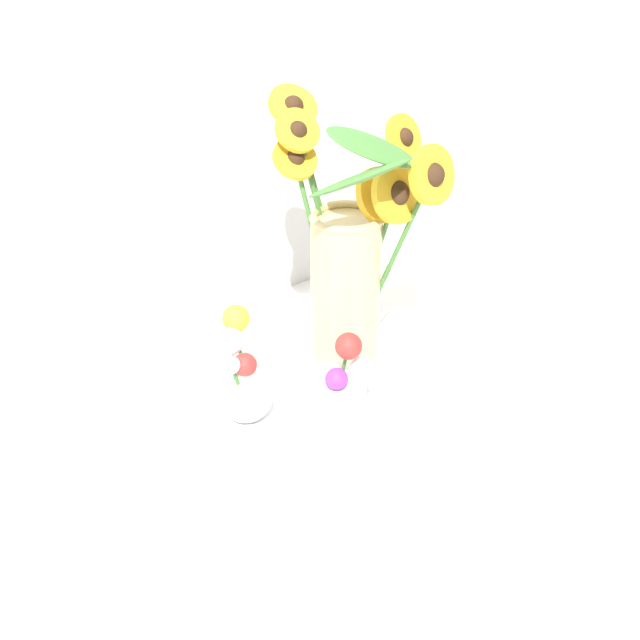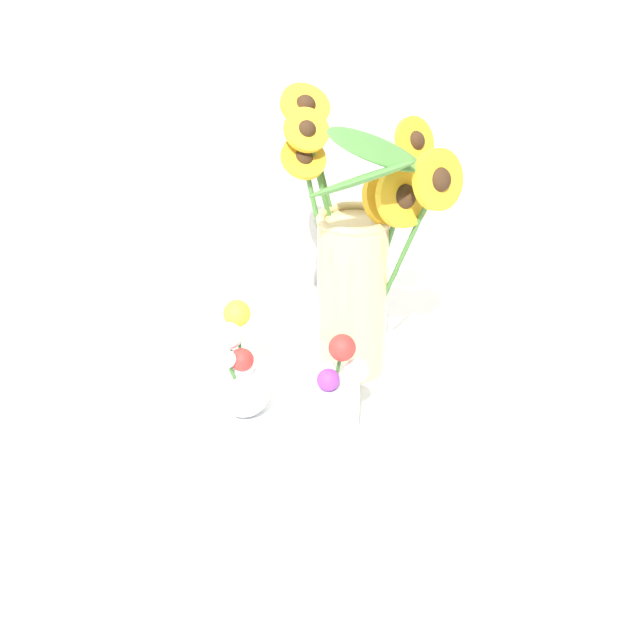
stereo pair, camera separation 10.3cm
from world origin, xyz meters
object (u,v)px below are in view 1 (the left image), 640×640
object	(u,v)px
serving_tray	(320,404)
vase_small_center	(337,398)
mason_jar_sunflowers	(350,266)
vase_bulb_right	(243,380)

from	to	relation	value
serving_tray	vase_small_center	distance (m)	0.10
serving_tray	mason_jar_sunflowers	distance (m)	0.21
serving_tray	mason_jar_sunflowers	world-z (taller)	mason_jar_sunflowers
vase_small_center	vase_bulb_right	xyz separation A→B (m)	(-0.08, 0.11, 0.01)
serving_tray	mason_jar_sunflowers	bearing A→B (deg)	22.57
serving_tray	vase_bulb_right	size ratio (longest dim) A/B	2.82
mason_jar_sunflowers	vase_small_center	xyz separation A→B (m)	(-0.12, -0.11, -0.12)
vase_bulb_right	serving_tray	bearing A→B (deg)	-20.09
mason_jar_sunflowers	vase_small_center	distance (m)	0.20
serving_tray	mason_jar_sunflowers	xyz separation A→B (m)	(0.09, 0.04, 0.18)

